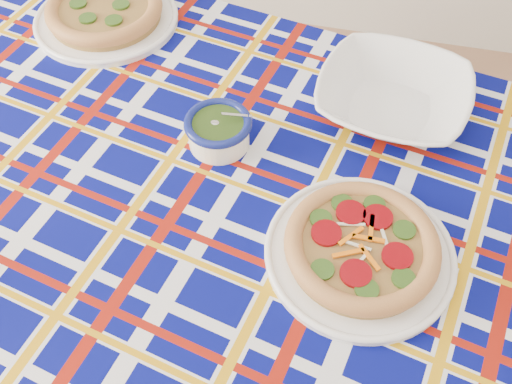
% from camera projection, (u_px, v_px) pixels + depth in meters
% --- Properties ---
extents(dining_table, '(1.96, 1.44, 0.83)m').
position_uv_depth(dining_table, '(261.00, 240.00, 1.11)').
color(dining_table, brown).
rests_on(dining_table, floor).
extents(tablecloth, '(2.00, 1.48, 0.12)m').
position_uv_depth(tablecloth, '(261.00, 233.00, 1.09)').
color(tablecloth, '#050963').
rests_on(tablecloth, dining_table).
extents(main_focaccia_plate, '(0.43, 0.43, 0.07)m').
position_uv_depth(main_focaccia_plate, '(362.00, 246.00, 0.97)').
color(main_focaccia_plate, olive).
rests_on(main_focaccia_plate, tablecloth).
extents(pesto_bowl, '(0.15, 0.15, 0.08)m').
position_uv_depth(pesto_bowl, '(218.00, 129.00, 1.12)').
color(pesto_bowl, '#1C320D').
rests_on(pesto_bowl, tablecloth).
extents(serving_bowl, '(0.36, 0.36, 0.08)m').
position_uv_depth(serving_bowl, '(393.00, 97.00, 1.18)').
color(serving_bowl, white).
rests_on(serving_bowl, tablecloth).
extents(second_focaccia_plate, '(0.44, 0.44, 0.06)m').
position_uv_depth(second_focaccia_plate, '(105.00, 11.00, 1.37)').
color(second_focaccia_plate, olive).
rests_on(second_focaccia_plate, tablecloth).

